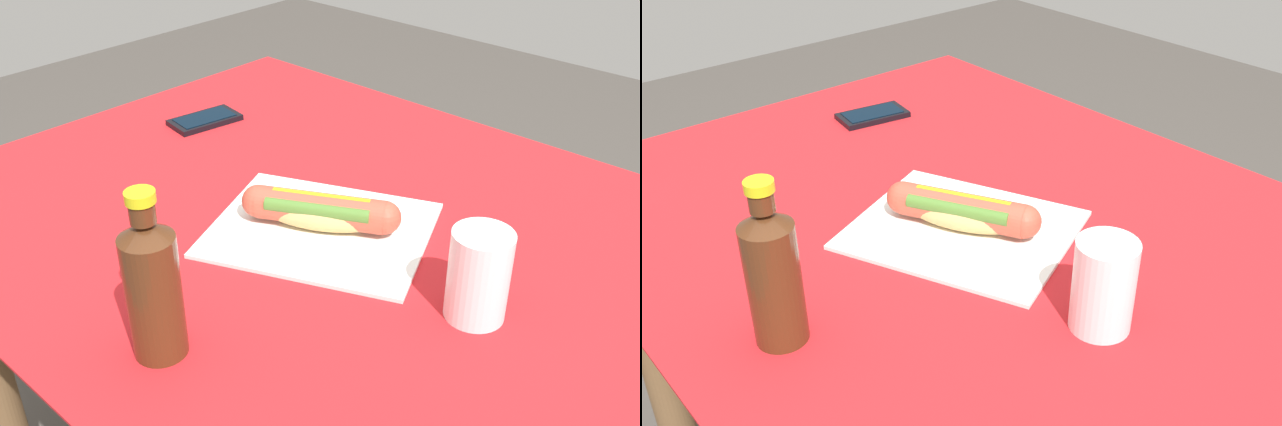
# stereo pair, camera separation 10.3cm
# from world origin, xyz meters

# --- Properties ---
(dining_table) EXTENTS (1.23, 0.93, 0.74)m
(dining_table) POSITION_xyz_m (0.00, 0.00, 0.62)
(dining_table) COLOR brown
(dining_table) RESTS_ON ground
(paper_wrapper) EXTENTS (0.38, 0.35, 0.01)m
(paper_wrapper) POSITION_xyz_m (0.00, 0.02, 0.75)
(paper_wrapper) COLOR white
(paper_wrapper) RESTS_ON dining_table
(hot_dog) EXTENTS (0.21, 0.13, 0.05)m
(hot_dog) POSITION_xyz_m (0.00, 0.02, 0.78)
(hot_dog) COLOR #DBB26B
(hot_dog) RESTS_ON paper_wrapper
(cell_phone) EXTENTS (0.09, 0.14, 0.01)m
(cell_phone) POSITION_xyz_m (0.42, -0.11, 0.75)
(cell_phone) COLOR black
(cell_phone) RESTS_ON dining_table
(soda_bottle) EXTENTS (0.06, 0.06, 0.21)m
(soda_bottle) POSITION_xyz_m (-0.04, 0.33, 0.83)
(soda_bottle) COLOR #4C2814
(soda_bottle) RESTS_ON dining_table
(drinking_cup) EXTENTS (0.07, 0.07, 0.12)m
(drinking_cup) POSITION_xyz_m (-0.26, 0.04, 0.80)
(drinking_cup) COLOR white
(drinking_cup) RESTS_ON dining_table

